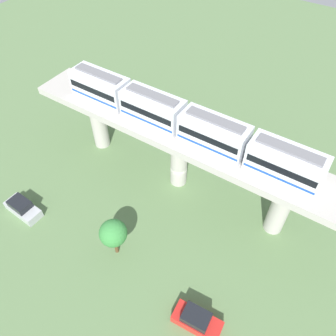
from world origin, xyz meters
The scene contains 6 objects.
ground_plane centered at (0.00, 0.00, 0.00)m, with size 120.00×120.00×0.00m, color #5B7A4C.
viaduct centered at (0.00, 0.00, 6.04)m, with size 5.20×35.80×7.73m.
train centered at (0.00, -0.17, 9.27)m, with size 2.64×27.45×3.24m.
parked_car_red centered at (-12.75, -9.77, 0.74)m, with size 2.16×4.34×1.76m.
parked_car_silver centered at (-12.96, 11.71, 0.74)m, with size 1.97×4.27×1.76m.
tree_near_viaduct centered at (-11.11, 0.25, 3.35)m, with size 2.64×2.64×4.71m.
Camera 1 is at (-21.99, -12.89, 30.26)m, focal length 35.82 mm.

